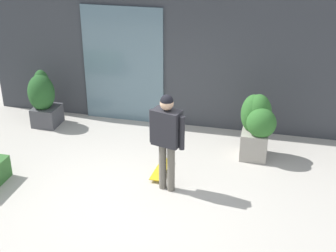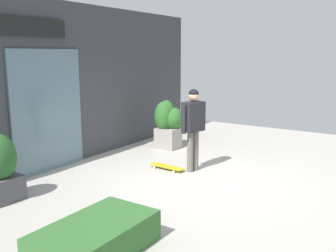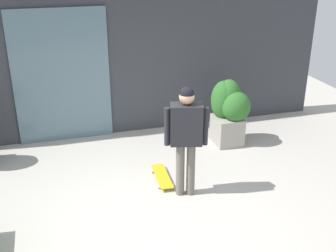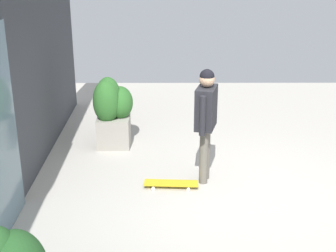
% 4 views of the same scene
% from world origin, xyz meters
% --- Properties ---
extents(ground_plane, '(12.00, 12.00, 0.00)m').
position_xyz_m(ground_plane, '(0.00, 0.00, 0.00)').
color(ground_plane, '#B2ADA3').
extents(building_facade, '(8.47, 0.31, 3.56)m').
position_xyz_m(building_facade, '(-0.05, 2.93, 1.77)').
color(building_facade, '#383A3F').
rests_on(building_facade, ground_plane).
extents(skateboarder, '(0.63, 0.37, 1.74)m').
position_xyz_m(skateboarder, '(0.46, 0.21, 1.08)').
color(skateboarder, '#666056').
rests_on(skateboarder, ground_plane).
extents(skateboard, '(0.29, 0.82, 0.08)m').
position_xyz_m(skateboard, '(0.23, 0.72, 0.06)').
color(skateboard, gold).
rests_on(skateboard, ground_plane).
extents(planter_box_left, '(0.61, 0.61, 1.24)m').
position_xyz_m(planter_box_left, '(-2.77, 2.11, 0.63)').
color(planter_box_left, '#47474C').
rests_on(planter_box_left, ground_plane).
extents(planter_box_right, '(0.68, 0.68, 1.26)m').
position_xyz_m(planter_box_right, '(1.83, 1.74, 0.70)').
color(planter_box_right, gray).
rests_on(planter_box_right, ground_plane).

